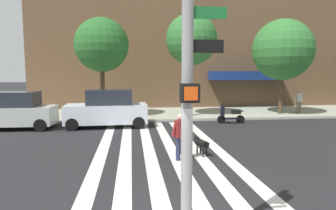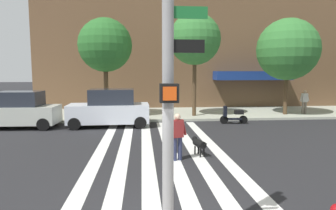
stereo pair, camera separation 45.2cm
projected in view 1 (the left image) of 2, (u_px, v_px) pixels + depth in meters
name	position (u px, v px, depth m)	size (l,w,h in m)	color
ground_plane	(154.00, 149.00, 11.93)	(160.00, 160.00, 0.00)	#232326
sidewalk_far	(144.00, 114.00, 21.12)	(80.00, 6.00, 0.15)	#ABAE9B
crosswalk_stripes	(160.00, 148.00, 11.95)	(4.95, 12.07, 0.01)	silver
traffic_light_pole	(189.00, 41.00, 4.45)	(0.74, 0.46, 5.80)	gray
parked_car_near_curb	(14.00, 112.00, 15.89)	(4.35, 2.00, 2.00)	#B9BEB3
parked_car_behind_first	(107.00, 109.00, 16.48)	(4.46, 1.99, 2.10)	silver
parked_scooter	(231.00, 115.00, 17.67)	(1.63, 0.50, 1.11)	black
street_tree_nearest	(102.00, 45.00, 18.77)	(3.41, 3.41, 6.30)	#4C3823
street_tree_middle	(191.00, 39.00, 19.34)	(3.35, 3.35, 6.69)	#4C3823
street_tree_further	(283.00, 50.00, 20.27)	(4.13, 4.13, 6.46)	#4C3823
pedestrian_dog_walker	(181.00, 134.00, 10.26)	(0.70, 0.34, 1.64)	#282D4C
dog_on_leash	(201.00, 143.00, 10.96)	(0.45, 1.00, 0.65)	black
pedestrian_bystander	(299.00, 100.00, 20.96)	(0.71, 0.26, 1.64)	#6B6051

